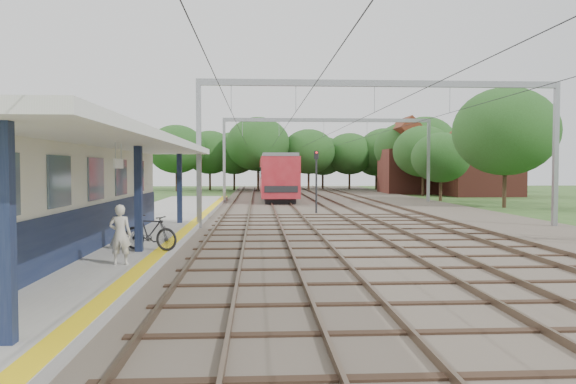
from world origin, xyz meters
name	(u,v)px	position (x,y,z in m)	size (l,w,h in m)	color
ground	(371,310)	(0.00, 0.00, 0.00)	(160.00, 160.00, 0.00)	#2D4C1E
ballast_bed	(342,206)	(4.00, 30.00, 0.05)	(18.00, 90.00, 0.10)	#473D33
platform	(141,229)	(-7.50, 14.00, 0.17)	(5.00, 52.00, 0.35)	gray
yellow_stripe	(191,225)	(-5.25, 14.00, 0.35)	(0.45, 52.00, 0.01)	yellow
station_building	(50,194)	(-8.88, 7.00, 2.04)	(3.41, 18.00, 3.40)	beige
canopy	(75,143)	(-7.77, 6.00, 3.64)	(6.40, 20.00, 3.44)	#111B38
rail_tracks	(309,205)	(1.50, 30.00, 0.18)	(11.80, 88.00, 0.15)	brown
catenary_system	(344,128)	(3.39, 25.28, 5.51)	(17.22, 88.00, 7.00)	gray
tree_band	(308,152)	(3.84, 57.12, 4.92)	(31.72, 30.88, 8.82)	#382619
house_near	(481,167)	(21.00, 46.00, 2.99)	(7.00, 6.12, 7.89)	brown
house_far	(417,165)	(16.00, 52.00, 3.23)	(8.00, 6.12, 8.66)	brown
person	(120,235)	(-5.90, 3.65, 1.14)	(0.58, 0.38, 1.59)	beige
bicycle	(150,232)	(-5.60, 6.18, 0.91)	(0.52, 1.86, 1.12)	black
train	(274,174)	(-0.50, 49.85, 2.21)	(3.02, 37.64, 3.96)	black
signal_post	(316,176)	(1.35, 23.35, 2.40)	(0.30, 0.27, 3.94)	black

